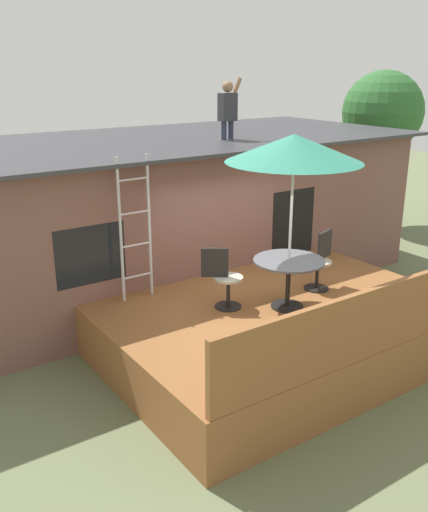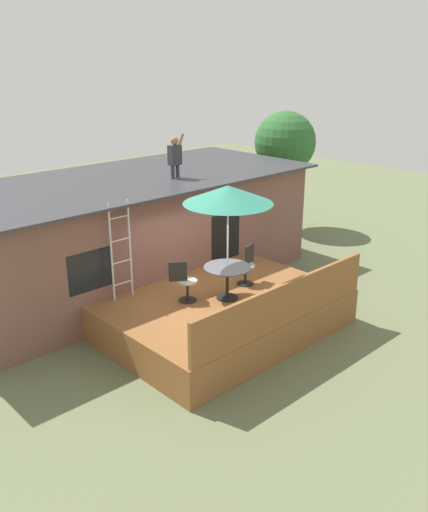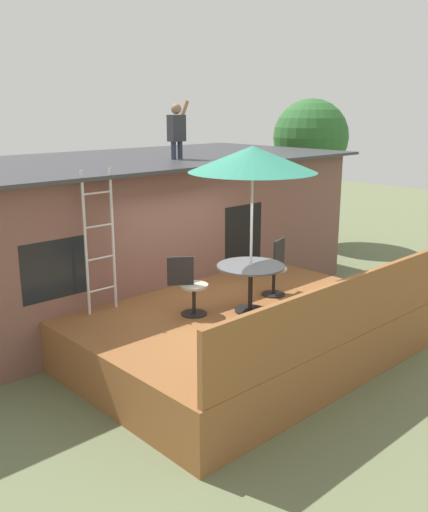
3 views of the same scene
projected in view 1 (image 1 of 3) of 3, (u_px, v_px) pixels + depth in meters
The scene contains 11 objects.
ground_plane at pixel (274, 350), 8.82m from camera, with size 40.00×40.00×0.00m, color #66704C.
house at pixel (158, 213), 11.17m from camera, with size 10.50×4.50×2.89m.
deck at pixel (275, 327), 8.70m from camera, with size 5.12×3.89×0.80m, color brown.
deck_railing at pixel (377, 320), 6.94m from camera, with size 5.02×0.08×0.90m, color brown.
patio_table at pixel (289, 270), 8.24m from camera, with size 1.04×1.04×0.74m.
patio_umbrella at pixel (294, 148), 7.68m from camera, with size 1.90×1.90×2.54m.
step_ladder at pixel (135, 229), 8.44m from camera, with size 0.52×0.04×2.20m.
person_figure at pixel (228, 106), 10.40m from camera, with size 0.47×0.20×1.11m.
patio_chair_left at pixel (223, 278), 8.29m from camera, with size 0.56×0.46×0.92m.
patio_chair_right at pixel (320, 261), 9.02m from camera, with size 0.61×0.44×0.92m.
backyard_tree at pixel (383, 114), 14.82m from camera, with size 2.11×2.11×4.11m.
Camera 1 is at (-5.23, -5.97, 4.23)m, focal length 39.73 mm.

